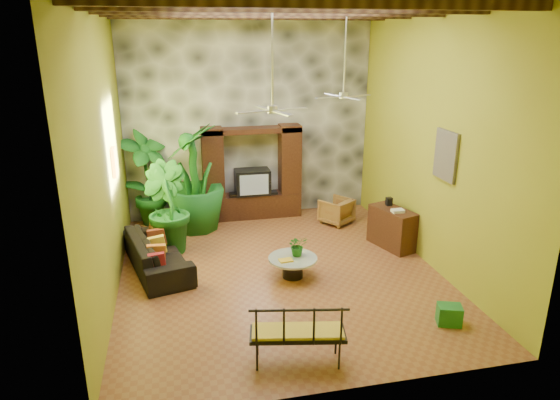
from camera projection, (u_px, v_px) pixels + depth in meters
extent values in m
plane|color=brown|center=(279.00, 271.00, 9.70)|extent=(7.00, 7.00, 0.00)
cube|color=#999822|center=(249.00, 115.00, 12.15)|extent=(6.00, 0.02, 5.00)
cube|color=#999822|center=(103.00, 153.00, 8.30)|extent=(0.02, 7.00, 5.00)
cube|color=#999822|center=(433.00, 138.00, 9.52)|extent=(0.02, 7.00, 5.00)
cube|color=#34373B|center=(249.00, 116.00, 12.10)|extent=(5.98, 0.10, 4.98)
cube|color=#3D2813|center=(299.00, 5.00, 6.98)|extent=(5.95, 0.16, 0.22)
cube|color=#3D2813|center=(279.00, 9.00, 8.19)|extent=(5.95, 0.16, 0.22)
cube|color=#3D2813|center=(264.00, 12.00, 9.39)|extent=(5.95, 0.16, 0.22)
cube|color=#3D2813|center=(253.00, 14.00, 10.59)|extent=(5.95, 0.16, 0.22)
cube|color=black|center=(253.00, 205.00, 12.52)|extent=(2.40, 0.50, 0.60)
cube|color=black|center=(213.00, 169.00, 12.01)|extent=(0.50, 0.48, 2.00)
cube|color=black|center=(290.00, 165.00, 12.39)|extent=(0.50, 0.48, 2.00)
cube|color=black|center=(251.00, 130.00, 11.91)|extent=(2.40, 0.48, 0.12)
cube|color=black|center=(252.00, 182.00, 12.30)|extent=(0.85, 0.52, 0.62)
cube|color=#8C99A8|center=(254.00, 185.00, 12.05)|extent=(0.70, 0.02, 0.50)
cylinder|color=silver|center=(272.00, 53.00, 7.99)|extent=(0.04, 0.04, 1.80)
cylinder|color=silver|center=(273.00, 109.00, 8.28)|extent=(0.18, 0.18, 0.12)
cube|color=silver|center=(292.00, 109.00, 8.44)|extent=(0.58, 0.26, 0.01)
cube|color=silver|center=(263.00, 108.00, 8.59)|extent=(0.26, 0.58, 0.01)
cube|color=silver|center=(253.00, 112.00, 8.13)|extent=(0.58, 0.26, 0.01)
cube|color=silver|center=(283.00, 113.00, 7.98)|extent=(0.26, 0.58, 0.01)
cylinder|color=silver|center=(345.00, 49.00, 9.84)|extent=(0.04, 0.04, 1.80)
cylinder|color=silver|center=(344.00, 95.00, 10.12)|extent=(0.18, 0.18, 0.12)
cube|color=silver|center=(358.00, 95.00, 10.29)|extent=(0.58, 0.26, 0.01)
cube|color=silver|center=(334.00, 95.00, 10.43)|extent=(0.26, 0.58, 0.01)
cube|color=silver|center=(329.00, 97.00, 9.97)|extent=(0.58, 0.26, 0.01)
cube|color=silver|center=(354.00, 98.00, 9.83)|extent=(0.26, 0.58, 0.01)
cube|color=gold|center=(114.00, 162.00, 9.36)|extent=(0.06, 0.32, 0.55)
cube|color=#21537B|center=(446.00, 155.00, 9.02)|extent=(0.06, 0.70, 0.90)
imported|color=black|center=(157.00, 253.00, 9.72)|extent=(1.43, 2.46, 0.67)
imported|color=#995F37|center=(336.00, 211.00, 12.08)|extent=(0.94, 0.94, 0.62)
imported|color=#185C1E|center=(147.00, 177.00, 11.74)|extent=(1.51, 1.37, 2.38)
imported|color=#185E20|center=(166.00, 208.00, 10.33)|extent=(1.32, 1.36, 1.92)
imported|color=#19611F|center=(194.00, 178.00, 11.43)|extent=(1.71, 1.71, 2.49)
cylinder|color=black|center=(293.00, 268.00, 9.43)|extent=(0.39, 0.39, 0.36)
cylinder|color=silver|center=(293.00, 258.00, 9.37)|extent=(0.92, 0.92, 0.04)
imported|color=#1B5C18|center=(298.00, 245.00, 9.40)|extent=(0.38, 0.34, 0.40)
cube|color=yellow|center=(286.00, 260.00, 9.22)|extent=(0.26, 0.20, 0.03)
cube|color=black|center=(298.00, 334.00, 6.89)|extent=(1.38, 0.68, 0.05)
cube|color=gold|center=(298.00, 332.00, 6.88)|extent=(1.31, 0.63, 0.06)
cube|color=black|center=(302.00, 327.00, 6.58)|extent=(1.31, 0.29, 0.54)
cube|color=#3C1D13|center=(392.00, 228.00, 10.70)|extent=(0.79, 1.17, 0.86)
cube|color=#20793C|center=(449.00, 315.00, 7.90)|extent=(0.44, 0.38, 0.32)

